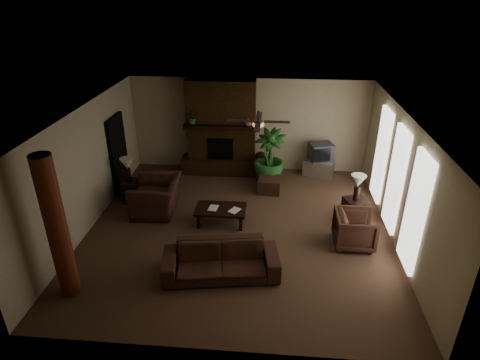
# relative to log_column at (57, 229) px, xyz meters

# --- Properties ---
(room_shell) EXTENTS (7.00, 7.00, 7.00)m
(room_shell) POSITION_rel_log_column_xyz_m (2.95, 2.40, 0.00)
(room_shell) COLOR brown
(room_shell) RESTS_ON ground
(fireplace) EXTENTS (2.40, 0.70, 2.80)m
(fireplace) POSITION_rel_log_column_xyz_m (2.15, 5.62, -0.24)
(fireplace) COLOR #432A12
(fireplace) RESTS_ON ground
(windows) EXTENTS (0.08, 3.65, 2.35)m
(windows) POSITION_rel_log_column_xyz_m (6.40, 2.60, -0.05)
(windows) COLOR white
(windows) RESTS_ON ground
(log_column) EXTENTS (0.36, 0.36, 2.80)m
(log_column) POSITION_rel_log_column_xyz_m (0.00, 0.00, 0.00)
(log_column) COLOR brown
(log_column) RESTS_ON ground
(doorway) EXTENTS (0.10, 1.00, 2.10)m
(doorway) POSITION_rel_log_column_xyz_m (-0.49, 4.20, -0.35)
(doorway) COLOR black
(doorway) RESTS_ON ground
(ceiling_fan) EXTENTS (1.35, 1.35, 0.37)m
(ceiling_fan) POSITION_rel_log_column_xyz_m (3.35, 2.70, 1.13)
(ceiling_fan) COLOR black
(ceiling_fan) RESTS_ON ceiling
(sofa) EXTENTS (2.35, 1.00, 0.89)m
(sofa) POSITION_rel_log_column_xyz_m (2.75, 0.76, -0.95)
(sofa) COLOR #42271C
(sofa) RESTS_ON ground
(armchair_left) EXTENTS (0.90, 1.33, 1.14)m
(armchair_left) POSITION_rel_log_column_xyz_m (0.81, 3.08, -0.83)
(armchair_left) COLOR #42271C
(armchair_left) RESTS_ON ground
(armchair_right) EXTENTS (0.80, 0.85, 0.87)m
(armchair_right) POSITION_rel_log_column_xyz_m (5.54, 2.00, -0.96)
(armchair_right) COLOR #42271C
(armchair_right) RESTS_ON ground
(coffee_table) EXTENTS (1.20, 0.70, 0.43)m
(coffee_table) POSITION_rel_log_column_xyz_m (2.51, 2.61, -1.03)
(coffee_table) COLOR black
(coffee_table) RESTS_ON ground
(ottoman) EXTENTS (0.63, 0.63, 0.40)m
(ottoman) POSITION_rel_log_column_xyz_m (3.63, 4.39, -1.20)
(ottoman) COLOR #42271C
(ottoman) RESTS_ON ground
(tv_stand) EXTENTS (0.97, 0.77, 0.50)m
(tv_stand) POSITION_rel_log_column_xyz_m (5.08, 5.55, -1.15)
(tv_stand) COLOR silver
(tv_stand) RESTS_ON ground
(tv) EXTENTS (0.76, 0.68, 0.52)m
(tv) POSITION_rel_log_column_xyz_m (5.10, 5.54, -0.64)
(tv) COLOR #3D3D40
(tv) RESTS_ON tv_stand
(floor_vase) EXTENTS (0.34, 0.34, 0.77)m
(floor_vase) POSITION_rel_log_column_xyz_m (3.36, 5.39, -0.97)
(floor_vase) COLOR black
(floor_vase) RESTS_ON ground
(floor_plant) EXTENTS (1.46, 1.82, 0.89)m
(floor_plant) POSITION_rel_log_column_xyz_m (3.60, 4.95, -0.95)
(floor_plant) COLOR #2A5D25
(floor_plant) RESTS_ON ground
(side_table_left) EXTENTS (0.56, 0.56, 0.55)m
(side_table_left) POSITION_rel_log_column_xyz_m (0.01, 3.58, -1.12)
(side_table_left) COLOR black
(side_table_left) RESTS_ON ground
(lamp_left) EXTENTS (0.46, 0.46, 0.65)m
(lamp_left) POSITION_rel_log_column_xyz_m (-0.05, 3.60, -0.40)
(lamp_left) COLOR black
(lamp_left) RESTS_ON side_table_left
(side_table_right) EXTENTS (0.64, 0.64, 0.55)m
(side_table_right) POSITION_rel_log_column_xyz_m (5.74, 3.10, -1.12)
(side_table_right) COLOR black
(side_table_right) RESTS_ON ground
(lamp_right) EXTENTS (0.44, 0.44, 0.65)m
(lamp_right) POSITION_rel_log_column_xyz_m (5.72, 3.09, -0.40)
(lamp_right) COLOR black
(lamp_right) RESTS_ON side_table_right
(mantel_plant) EXTENTS (0.42, 0.46, 0.33)m
(mantel_plant) POSITION_rel_log_column_xyz_m (1.35, 5.42, 0.32)
(mantel_plant) COLOR #2A5D25
(mantel_plant) RESTS_ON fireplace
(mantel_vase) EXTENTS (0.25, 0.26, 0.22)m
(mantel_vase) POSITION_rel_log_column_xyz_m (2.96, 5.37, 0.27)
(mantel_vase) COLOR brown
(mantel_vase) RESTS_ON fireplace
(book_a) EXTENTS (0.22, 0.06, 0.29)m
(book_a) POSITION_rel_log_column_xyz_m (2.23, 2.58, -0.83)
(book_a) COLOR #999999
(book_a) RESTS_ON coffee_table
(book_b) EXTENTS (0.20, 0.13, 0.29)m
(book_b) POSITION_rel_log_column_xyz_m (2.75, 2.56, -0.82)
(book_b) COLOR #999999
(book_b) RESTS_ON coffee_table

